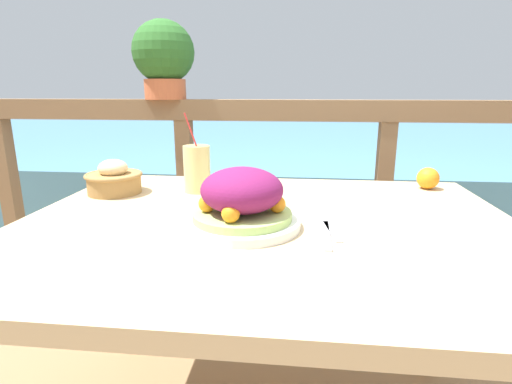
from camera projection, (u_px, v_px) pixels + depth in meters
The scene contains 10 objects.
patio_table at pixel (267, 251), 1.00m from camera, with size 1.23×0.95×0.71m.
railing_fence at pixel (283, 161), 1.81m from camera, with size 2.80×0.08×0.98m.
sea_backdrop at pixel (292, 161), 4.33m from camera, with size 12.00×4.00×0.52m.
salad_plate at pixel (242, 202), 0.92m from camera, with size 0.27×0.27×0.14m.
drink_glass at pixel (197, 169), 1.24m from camera, with size 0.08×0.08×0.25m.
bread_basket at pixel (114, 179), 1.23m from camera, with size 0.17×0.17×0.11m.
potted_plant at pixel (164, 57), 1.75m from camera, with size 0.27×0.27×0.34m.
fork at pixel (330, 228), 0.93m from camera, with size 0.04×0.18×0.00m.
knife at pixel (326, 235), 0.88m from camera, with size 0.02×0.18×0.00m.
orange_near_basket at pixel (428, 178), 1.29m from camera, with size 0.07×0.07×0.07m.
Camera 1 is at (0.07, -0.93, 1.03)m, focal length 28.00 mm.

